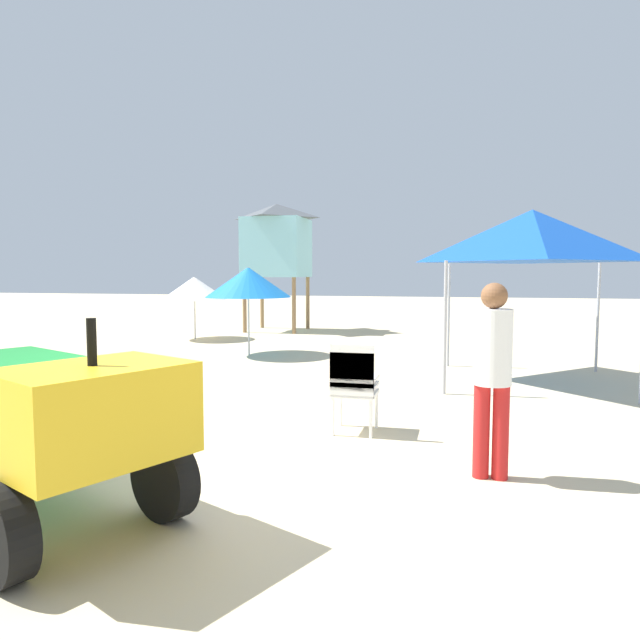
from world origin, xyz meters
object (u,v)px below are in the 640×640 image
object	(u,v)px
utility_cart	(36,411)
popup_canopy	(532,236)
stacked_plastic_chairs	(354,380)
beach_umbrella_mid	(194,288)
surfboard_pile	(25,398)
lifeguard_tower	(277,240)
beach_umbrella_left	(248,282)
lifeguard_near_center	(493,367)

from	to	relation	value
utility_cart	popup_canopy	world-z (taller)	popup_canopy
stacked_plastic_chairs	beach_umbrella_mid	bearing A→B (deg)	126.35
surfboard_pile	popup_canopy	distance (m)	7.87
lifeguard_tower	beach_umbrella_mid	size ratio (longest dim) A/B	2.22
utility_cart	lifeguard_tower	size ratio (longest dim) A/B	0.72
stacked_plastic_chairs	beach_umbrella_left	world-z (taller)	beach_umbrella_left
lifeguard_tower	lifeguard_near_center	bearing A→B (deg)	-63.67
lifeguard_near_center	popup_canopy	size ratio (longest dim) A/B	0.61
lifeguard_near_center	popup_canopy	xyz separation A→B (m)	(0.83, 4.75, 1.41)
stacked_plastic_chairs	lifeguard_tower	distance (m)	11.82
lifeguard_tower	utility_cart	bearing A→B (deg)	-79.09
popup_canopy	utility_cart	bearing A→B (deg)	-122.68
utility_cart	beach_umbrella_left	xyz separation A→B (m)	(-1.51, 8.16, 0.81)
lifeguard_near_center	popup_canopy	world-z (taller)	popup_canopy
lifeguard_tower	beach_umbrella_mid	xyz separation A→B (m)	(-1.45, -2.74, -1.43)
popup_canopy	lifeguard_tower	bearing A→B (deg)	133.45
utility_cart	popup_canopy	size ratio (longest dim) A/B	1.00
utility_cart	surfboard_pile	bearing A→B (deg)	133.00
stacked_plastic_chairs	beach_umbrella_left	distance (m)	6.52
utility_cart	lifeguard_tower	xyz separation A→B (m)	(-2.58, 13.39, 2.03)
utility_cart	beach_umbrella_mid	bearing A→B (deg)	110.75
lifeguard_tower	beach_umbrella_left	bearing A→B (deg)	-78.43
lifeguard_near_center	beach_umbrella_left	bearing A→B (deg)	126.00
surfboard_pile	lifeguard_tower	size ratio (longest dim) A/B	0.65
utility_cart	lifeguard_tower	world-z (taller)	lifeguard_tower
utility_cart	beach_umbrella_mid	distance (m)	11.40
popup_canopy	beach_umbrella_mid	world-z (taller)	popup_canopy
lifeguard_near_center	lifeguard_tower	distance (m)	13.28
stacked_plastic_chairs	beach_umbrella_left	size ratio (longest dim) A/B	0.53
utility_cart	beach_umbrella_mid	xyz separation A→B (m)	(-4.03, 10.65, 0.60)
surfboard_pile	lifeguard_tower	xyz separation A→B (m)	(-0.04, 10.67, 2.66)
stacked_plastic_chairs	popup_canopy	world-z (taller)	popup_canopy
surfboard_pile	popup_canopy	world-z (taller)	popup_canopy
lifeguard_near_center	beach_umbrella_mid	bearing A→B (deg)	128.86
beach_umbrella_left	beach_umbrella_mid	size ratio (longest dim) A/B	1.09
beach_umbrella_mid	stacked_plastic_chairs	bearing A→B (deg)	-53.65
stacked_plastic_chairs	beach_umbrella_mid	size ratio (longest dim) A/B	0.58
stacked_plastic_chairs	popup_canopy	distance (m)	4.68
surfboard_pile	beach_umbrella_mid	xyz separation A→B (m)	(-1.50, 7.92, 1.23)
utility_cart	beach_umbrella_left	world-z (taller)	beach_umbrella_left
stacked_plastic_chairs	surfboard_pile	world-z (taller)	stacked_plastic_chairs
stacked_plastic_chairs	beach_umbrella_left	bearing A→B (deg)	121.39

